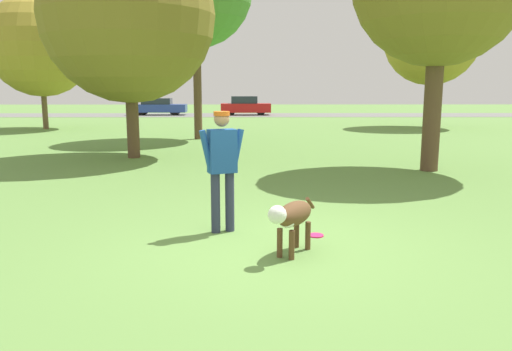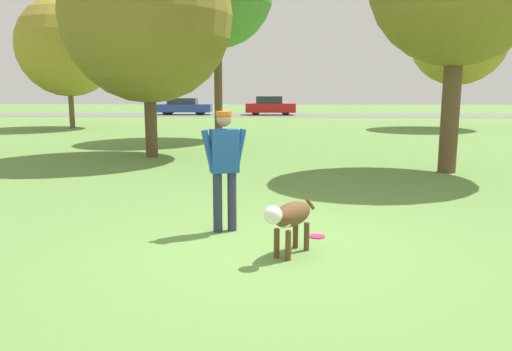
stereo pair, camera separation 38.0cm
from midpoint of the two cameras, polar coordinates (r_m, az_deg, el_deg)
name	(u,v)px [view 2 (the right image)]	position (r m, az deg, el deg)	size (l,w,h in m)	color
ground_plane	(273,244)	(6.64, 3.59, -7.86)	(120.00, 120.00, 0.00)	#608C42
far_road_strip	(279,115)	(39.31, 2.97, 6.91)	(120.00, 6.00, 0.01)	slate
person	(224,161)	(7.01, -2.09, 1.62)	(0.64, 0.34, 1.72)	#2D334C
dog	(290,217)	(6.10, 5.66, -4.72)	(0.70, 1.01, 0.70)	brown
frisbee	(317,236)	(7.01, 8.57, -6.91)	(0.22, 0.22, 0.02)	#E52366
tree_near_left	(147,17)	(15.35, -11.62, 17.37)	(4.96, 4.96, 6.56)	brown
tree_far_right	(459,36)	(28.33, 22.58, 14.50)	(4.95, 4.95, 7.15)	#4C3826
tree_far_left	(68,46)	(27.79, -20.35, 13.67)	(5.05, 5.05, 6.68)	brown
parked_car_blue	(184,106)	(40.05, -7.96, 7.82)	(4.32, 1.82, 1.31)	#284293
parked_car_red	(270,106)	(39.32, 1.90, 7.94)	(3.91, 1.88, 1.46)	red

